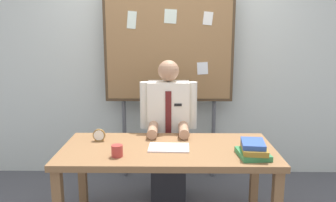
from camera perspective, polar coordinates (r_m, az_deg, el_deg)
back_wall at (r=3.92m, az=0.17°, el=7.08°), size 6.40×0.08×2.70m
desk at (r=2.85m, az=-0.04°, el=-9.28°), size 1.73×0.80×0.73m
person at (r=3.40m, az=0.07°, el=-5.76°), size 0.55×0.56×1.39m
bulletin_board at (r=3.71m, az=0.15°, el=9.06°), size 1.39×0.09×2.14m
book_stack at (r=2.69m, az=13.96°, el=-7.82°), size 0.24×0.29×0.12m
open_notebook at (r=2.80m, az=0.14°, el=-7.73°), size 0.33×0.22×0.01m
desk_clock at (r=3.03m, az=-11.35°, el=-5.65°), size 0.11×0.04×0.11m
coffee_mug at (r=2.64m, az=-8.43°, el=-8.17°), size 0.09×0.09×0.09m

